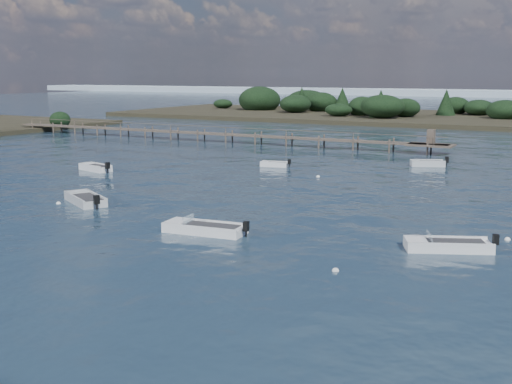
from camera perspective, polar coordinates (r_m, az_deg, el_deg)
The scene contains 14 objects.
ground at distance 85.94m, azimuth 14.42°, elevation 4.33°, with size 400.00×400.00×0.00m, color #152331.
dinghy_mid_grey at distance 45.61m, azimuth -14.93°, elevation -0.76°, with size 4.61×3.60×1.20m.
tender_far_grey at distance 60.50m, azimuth -14.08°, elevation 2.01°, with size 3.88×2.20×1.23m.
dinghy_mid_white_b at distance 33.97m, azimuth 16.67°, elevation -4.71°, with size 4.59×3.17×1.14m.
dinghy_mid_white_a at distance 36.10m, azimuth -4.59°, elevation -3.40°, with size 5.02×2.19×1.16m.
tender_far_grey_b at distance 63.65m, azimuth 15.01°, elevation 2.38°, with size 3.54×2.45×1.21m.
tender_far_white at distance 61.29m, azimuth 1.65°, elevation 2.40°, with size 2.96×1.41×0.99m.
buoy_b at distance 29.44m, azimuth 7.08°, elevation -6.99°, with size 0.32×0.32×0.32m, color silver.
buoy_c at distance 45.92m, azimuth -17.15°, elevation -1.01°, with size 0.32×0.32×0.32m, color silver.
buoy_d at distance 34.35m, azimuth 15.95°, elevation -4.77°, with size 0.32×0.32×0.32m, color silver.
buoy_e at distance 55.41m, azimuth 5.54°, elevation 1.34°, with size 0.32×0.32×0.32m, color silver.
buoy_extra_a at distance 37.04m, azimuth 21.45°, elevation -3.99°, with size 0.32×0.32×0.32m, color silver.
jetty at distance 82.81m, azimuth -2.43°, elevation 5.11°, with size 64.50×3.20×3.40m.
distant_haze at distance 276.11m, azimuth 4.52°, elevation 8.70°, with size 280.00×20.00×2.40m, color #98ACBC.
Camera 1 is at (19.94, -23.13, 8.84)m, focal length 45.00 mm.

